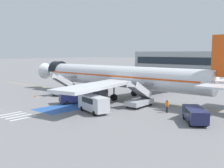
# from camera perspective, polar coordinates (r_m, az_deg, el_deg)

# --- Properties ---
(ground_plane) EXTENTS (600.00, 600.00, 0.00)m
(ground_plane) POSITION_cam_1_polar(r_m,az_deg,el_deg) (48.39, -0.35, -2.80)
(ground_plane) COLOR slate
(apron_leadline_yellow) EXTENTS (78.80, 2.77, 0.01)m
(apron_leadline_yellow) POSITION_cam_1_polar(r_m,az_deg,el_deg) (47.91, 1.15, -2.89)
(apron_leadline_yellow) COLOR gold
(apron_leadline_yellow) RESTS_ON ground_plane
(apron_stand_patch_blue) EXTENTS (5.27, 8.15, 0.01)m
(apron_stand_patch_blue) POSITION_cam_1_polar(r_m,az_deg,el_deg) (39.62, -10.34, -5.08)
(apron_stand_patch_blue) COLOR #2856A8
(apron_stand_patch_blue) RESTS_ON ground_plane
(apron_walkway_bar_0) EXTENTS (0.44, 3.60, 0.01)m
(apron_walkway_bar_0) POSITION_cam_1_polar(r_m,az_deg,el_deg) (37.78, -21.40, -6.04)
(apron_walkway_bar_0) COLOR silver
(apron_walkway_bar_0) RESTS_ON ground_plane
(apron_walkway_bar_1) EXTENTS (0.44, 3.60, 0.01)m
(apron_walkway_bar_1) POSITION_cam_1_polar(r_m,az_deg,el_deg) (36.74, -20.54, -6.36)
(apron_walkway_bar_1) COLOR silver
(apron_walkway_bar_1) RESTS_ON ground_plane
(apron_walkway_bar_2) EXTENTS (0.44, 3.60, 0.01)m
(apron_walkway_bar_2) POSITION_cam_1_polar(r_m,az_deg,el_deg) (35.71, -19.62, -6.70)
(apron_walkway_bar_2) COLOR silver
(apron_walkway_bar_2) RESTS_ON ground_plane
(apron_walkway_bar_3) EXTENTS (0.44, 3.60, 0.01)m
(apron_walkway_bar_3) POSITION_cam_1_polar(r_m,az_deg,el_deg) (34.69, -18.66, -7.06)
(apron_walkway_bar_3) COLOR silver
(apron_walkway_bar_3) RESTS_ON ground_plane
(airliner) EXTENTS (44.79, 34.18, 10.54)m
(airliner) POSITION_cam_1_polar(r_m,az_deg,el_deg) (47.02, 1.76, 1.63)
(airliner) COLOR silver
(airliner) RESTS_ON ground_plane
(boarding_stairs_forward) EXTENTS (2.36, 5.29, 4.21)m
(boarding_stairs_forward) POSITION_cam_1_polar(r_m,az_deg,el_deg) (51.24, -10.41, -1.22)
(boarding_stairs_forward) COLOR #ADB2BA
(boarding_stairs_forward) RESTS_ON ground_plane
(boarding_stairs_aft) EXTENTS (2.36, 5.29, 4.05)m
(boarding_stairs_aft) POSITION_cam_1_polar(r_m,az_deg,el_deg) (39.65, 6.03, -3.54)
(boarding_stairs_aft) COLOR #ADB2BA
(boarding_stairs_aft) RESTS_ON ground_plane
(fuel_tanker) EXTENTS (3.34, 8.94, 3.53)m
(fuel_tanker) POSITION_cam_1_polar(r_m,az_deg,el_deg) (62.01, 17.05, 0.70)
(fuel_tanker) COLOR #38383D
(fuel_tanker) RESTS_ON ground_plane
(service_van_0) EXTENTS (5.80, 3.19, 2.30)m
(service_van_0) POSITION_cam_1_polar(r_m,az_deg,el_deg) (35.83, -4.10, -4.03)
(service_van_0) COLOR silver
(service_van_0) RESTS_ON ground_plane
(service_van_2) EXTENTS (4.59, 5.12, 1.72)m
(service_van_2) POSITION_cam_1_polar(r_m,az_deg,el_deg) (32.08, 17.59, -6.21)
(service_van_2) COLOR #1E234C
(service_van_2) RESTS_ON ground_plane
(service_van_3) EXTENTS (4.04, 5.26, 2.39)m
(service_van_3) POSITION_cam_1_polar(r_m,az_deg,el_deg) (42.50, -8.10, -2.28)
(service_van_3) COLOR #1E234C
(service_van_3) RESTS_ON ground_plane
(ground_crew_0) EXTENTS (0.45, 0.28, 1.78)m
(ground_crew_0) POSITION_cam_1_polar(r_m,az_deg,el_deg) (36.33, 11.90, -4.55)
(ground_crew_0) COLOR #2D2D33
(ground_crew_0) RESTS_ON ground_plane
(ground_crew_1) EXTENTS (0.28, 0.46, 1.66)m
(ground_crew_1) POSITION_cam_1_polar(r_m,az_deg,el_deg) (47.25, -9.99, -1.97)
(ground_crew_1) COLOR #191E38
(ground_crew_1) RESTS_ON ground_plane
(traffic_cone_0) EXTENTS (0.48, 0.48, 0.53)m
(traffic_cone_0) POSITION_cam_1_polar(r_m,az_deg,el_deg) (50.32, -16.29, -2.40)
(traffic_cone_0) COLOR orange
(traffic_cone_0) RESTS_ON ground_plane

